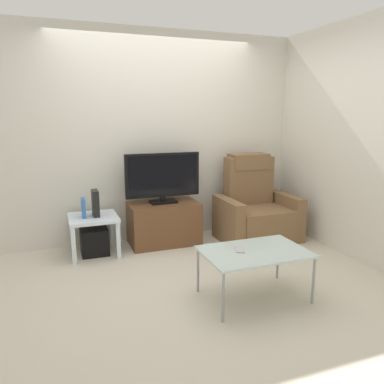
{
  "coord_description": "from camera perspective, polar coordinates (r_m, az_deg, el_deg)",
  "views": [
    {
      "loc": [
        -1.22,
        -3.49,
        1.6
      ],
      "look_at": [
        0.25,
        0.5,
        0.7
      ],
      "focal_mm": 35.03,
      "sensor_mm": 36.0,
      "label": 1
    }
  ],
  "objects": [
    {
      "name": "cell_phone",
      "position": [
        3.3,
        7.32,
        -8.69
      ],
      "size": [
        0.12,
        0.17,
        0.01
      ],
      "primitive_type": "cube",
      "rotation": [
        0.0,
        0.0,
        -0.4
      ],
      "color": "#B7B7BC",
      "rests_on": "coffee_table"
    },
    {
      "name": "book_upright",
      "position": [
        4.36,
        -16.19,
        -2.35
      ],
      "size": [
        0.04,
        0.13,
        0.22
      ],
      "primitive_type": "cube",
      "color": "#3366B2",
      "rests_on": "side_table"
    },
    {
      "name": "side_table",
      "position": [
        4.43,
        -14.79,
        -4.46
      ],
      "size": [
        0.54,
        0.54,
        0.45
      ],
      "color": "silver",
      "rests_on": "ground"
    },
    {
      "name": "game_console",
      "position": [
        4.39,
        -14.5,
        -1.65
      ],
      "size": [
        0.07,
        0.2,
        0.3
      ],
      "primitive_type": "cube",
      "color": "black",
      "rests_on": "side_table"
    },
    {
      "name": "wall_side",
      "position": [
        4.68,
        21.48,
        7.45
      ],
      "size": [
        0.06,
        4.48,
        2.6
      ],
      "primitive_type": "cube",
      "color": "beige",
      "rests_on": "ground"
    },
    {
      "name": "tv_stand",
      "position": [
        4.68,
        -4.25,
        -4.76
      ],
      "size": [
        0.85,
        0.5,
        0.52
      ],
      "color": "brown",
      "rests_on": "ground"
    },
    {
      "name": "subwoofer_box",
      "position": [
        4.5,
        -14.63,
        -7.23
      ],
      "size": [
        0.3,
        0.3,
        0.3
      ],
      "primitive_type": "cube",
      "color": "black",
      "rests_on": "ground"
    },
    {
      "name": "coffee_table",
      "position": [
        3.32,
        9.51,
        -9.25
      ],
      "size": [
        0.9,
        0.6,
        0.44
      ],
      "color": "#B2C6C1",
      "rests_on": "ground"
    },
    {
      "name": "television",
      "position": [
        4.56,
        -4.43,
        2.32
      ],
      "size": [
        0.92,
        0.2,
        0.61
      ],
      "color": "black",
      "rests_on": "tv_stand"
    },
    {
      "name": "ground_plane",
      "position": [
        4.03,
        -0.92,
        -11.45
      ],
      "size": [
        6.4,
        6.4,
        0.0
      ],
      "primitive_type": "plane",
      "color": "beige"
    },
    {
      "name": "recliner_armchair",
      "position": [
        4.9,
        9.61,
        -2.72
      ],
      "size": [
        0.98,
        0.78,
        1.08
      ],
      "rotation": [
        0.0,
        0.0,
        0.1
      ],
      "color": "brown",
      "rests_on": "ground"
    },
    {
      "name": "wall_back",
      "position": [
        4.79,
        -5.52,
        8.29
      ],
      "size": [
        6.4,
        0.06,
        2.6
      ],
      "primitive_type": "cube",
      "color": "beige",
      "rests_on": "ground"
    }
  ]
}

